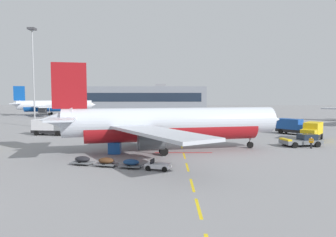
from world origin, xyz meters
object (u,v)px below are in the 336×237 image
(pushback_tug, at_px, (301,140))
(uld_cargo_container, at_px, (113,148))
(airliner_mid_left, at_px, (52,106))
(fuel_service_truck, at_px, (311,131))
(baggage_train, at_px, (117,162))
(ground_power_truck, at_px, (291,126))
(catering_truck, at_px, (47,127))
(apron_light_mast_near, at_px, (32,66))
(ground_crew_worker, at_px, (310,142))
(airliner_foreground, at_px, (168,124))

(pushback_tug, distance_m, uld_cargo_container, 29.09)
(airliner_mid_left, distance_m, fuel_service_truck, 102.69)
(pushback_tug, height_order, baggage_train, pushback_tug)
(uld_cargo_container, bearing_deg, fuel_service_truck, 21.00)
(ground_power_truck, bearing_deg, catering_truck, -178.49)
(fuel_service_truck, height_order, apron_light_mast_near, apron_light_mast_near)
(ground_crew_worker, bearing_deg, baggage_train, -155.88)
(ground_power_truck, height_order, ground_crew_worker, ground_power_truck)
(ground_power_truck, height_order, uld_cargo_container, ground_power_truck)
(airliner_foreground, distance_m, catering_truck, 30.48)
(ground_crew_worker, bearing_deg, ground_power_truck, 76.07)
(pushback_tug, bearing_deg, baggage_train, -151.75)
(airliner_foreground, xyz_separation_m, apron_light_mast_near, (-34.23, 34.64, 11.52))
(pushback_tug, bearing_deg, apron_light_mast_near, 151.47)
(pushback_tug, height_order, airliner_mid_left, airliner_mid_left)
(ground_crew_worker, bearing_deg, apron_light_mast_near, 149.89)
(catering_truck, height_order, uld_cargo_container, catering_truck)
(airliner_mid_left, distance_m, uld_cargo_container, 93.83)
(baggage_train, bearing_deg, uld_cargo_container, 102.93)
(ground_crew_worker, bearing_deg, pushback_tug, 99.42)
(catering_truck, xyz_separation_m, ground_crew_worker, (45.53, -15.84, -0.66))
(airliner_foreground, bearing_deg, catering_truck, 142.97)
(catering_truck, bearing_deg, baggage_train, -56.32)
(catering_truck, relative_size, uld_cargo_container, 4.49)
(airliner_mid_left, bearing_deg, ground_power_truck, -41.04)
(baggage_train, distance_m, ground_crew_worker, 29.52)
(pushback_tug, bearing_deg, fuel_service_truck, 54.64)
(uld_cargo_container, xyz_separation_m, apron_light_mast_near, (-26.71, 36.17, 14.67))
(fuel_service_truck, bearing_deg, catering_truck, 171.80)
(airliner_mid_left, xyz_separation_m, catering_truck, (23.31, -64.96, -2.20))
(catering_truck, height_order, baggage_train, catering_truck)
(pushback_tug, distance_m, catering_truck, 47.18)
(airliner_foreground, xyz_separation_m, baggage_train, (-5.67, -9.60, -3.42))
(pushback_tug, bearing_deg, airliner_mid_left, 131.07)
(pushback_tug, xyz_separation_m, apron_light_mast_near, (-55.13, 29.97, 14.56))
(pushback_tug, relative_size, baggage_train, 0.55)
(airliner_foreground, height_order, apron_light_mast_near, apron_light_mast_near)
(ground_power_truck, xyz_separation_m, uld_cargo_container, (-33.05, -21.15, -0.85))
(pushback_tug, distance_m, ground_crew_worker, 2.25)
(ground_crew_worker, xyz_separation_m, apron_light_mast_near, (-55.50, 32.18, 14.48))
(airliner_foreground, xyz_separation_m, ground_power_truck, (25.53, 19.62, -2.30))
(baggage_train, height_order, uld_cargo_container, uld_cargo_container)
(airliner_mid_left, distance_m, catering_truck, 69.05)
(baggage_train, bearing_deg, catering_truck, 123.68)
(uld_cargo_container, bearing_deg, airliner_foreground, 11.50)
(airliner_mid_left, bearing_deg, pushback_tug, -48.93)
(fuel_service_truck, relative_size, ground_crew_worker, 4.09)
(pushback_tug, distance_m, apron_light_mast_near, 64.42)
(airliner_foreground, height_order, catering_truck, airliner_foreground)
(ground_crew_worker, bearing_deg, catering_truck, 160.81)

